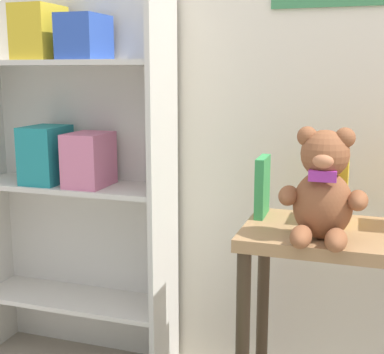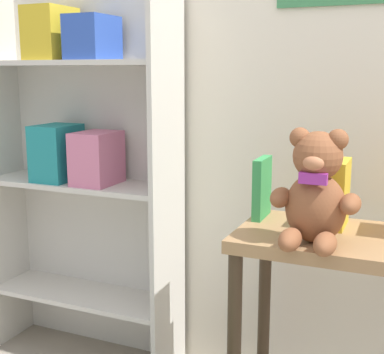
{
  "view_description": "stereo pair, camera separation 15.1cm",
  "coord_description": "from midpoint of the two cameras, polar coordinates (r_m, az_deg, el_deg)",
  "views": [
    {
      "loc": [
        0.16,
        -0.35,
        1.1
      ],
      "look_at": [
        -0.36,
        1.21,
        0.77
      ],
      "focal_mm": 50.0,
      "sensor_mm": 36.0,
      "label": 1
    },
    {
      "loc": [
        0.3,
        -0.3,
        1.1
      ],
      "look_at": [
        -0.36,
        1.21,
        0.77
      ],
      "focal_mm": 50.0,
      "sensor_mm": 36.0,
      "label": 2
    }
  ],
  "objects": [
    {
      "name": "wall_back",
      "position": [
        1.84,
        16.96,
        15.45
      ],
      "size": [
        4.8,
        0.07,
        2.5
      ],
      "color": "silver",
      "rests_on": "ground_plane"
    },
    {
      "name": "bookshelf_side",
      "position": [
        2.03,
        -9.41,
        2.02
      ],
      "size": [
        0.75,
        0.25,
        1.38
      ],
      "color": "beige",
      "rests_on": "ground_plane"
    },
    {
      "name": "display_table",
      "position": [
        1.6,
        17.38,
        -10.55
      ],
      "size": [
        0.53,
        0.37,
        0.66
      ],
      "color": "#9E754C",
      "rests_on": "ground_plane"
    },
    {
      "name": "teddy_bear",
      "position": [
        1.42,
        16.03,
        -1.6
      ],
      "size": [
        0.23,
        0.21,
        0.3
      ],
      "color": "brown",
      "rests_on": "display_table"
    },
    {
      "name": "book_standing_green",
      "position": [
        1.65,
        10.09,
        -1.16
      ],
      "size": [
        0.03,
        0.13,
        0.18
      ],
      "primitive_type": "cube",
      "rotation": [
        0.0,
        0.0,
        0.02
      ],
      "color": "#33934C",
      "rests_on": "display_table"
    },
    {
      "name": "book_standing_yellow",
      "position": [
        1.61,
        18.18,
        -1.73
      ],
      "size": [
        0.04,
        0.14,
        0.19
      ],
      "primitive_type": "cube",
      "rotation": [
        0.0,
        0.0,
        0.01
      ],
      "color": "gold",
      "rests_on": "display_table"
    }
  ]
}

